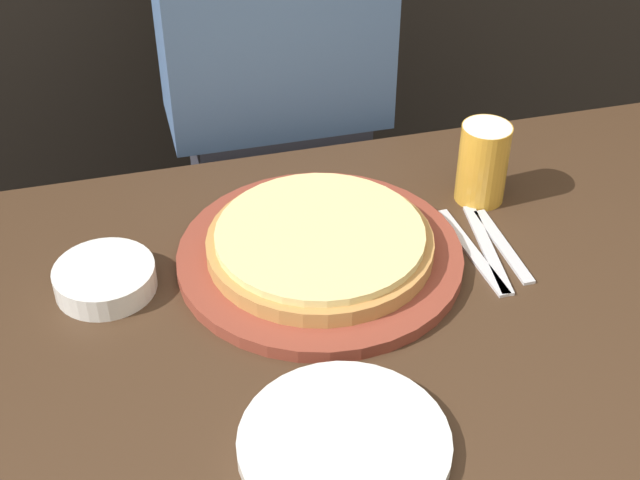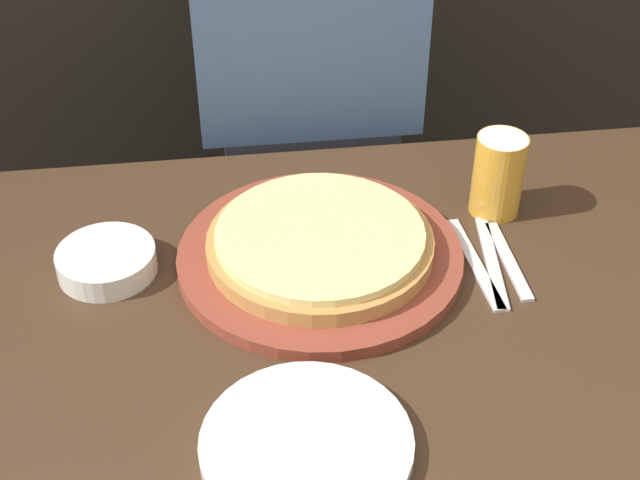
# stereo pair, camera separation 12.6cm
# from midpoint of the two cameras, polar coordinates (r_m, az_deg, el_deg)

# --- Properties ---
(pizza_on_board) EXTENTS (0.41, 0.41, 0.06)m
(pizza_on_board) POSITION_cam_midpoint_polar(r_m,az_deg,el_deg) (1.27, 2.84, -0.68)
(pizza_on_board) COLOR brown
(pizza_on_board) RESTS_ON dining_table
(beer_glass) EXTENTS (0.08, 0.08, 0.13)m
(beer_glass) POSITION_cam_midpoint_polar(r_m,az_deg,el_deg) (1.39, 13.94, 4.17)
(beer_glass) COLOR gold
(beer_glass) RESTS_ON dining_table
(dinner_plate) EXTENTS (0.25, 0.25, 0.02)m
(dinner_plate) POSITION_cam_midpoint_polar(r_m,az_deg,el_deg) (1.04, 2.70, -13.09)
(dinner_plate) COLOR silver
(dinner_plate) RESTS_ON dining_table
(side_bowl) EXTENTS (0.14, 0.14, 0.04)m
(side_bowl) POSITION_cam_midpoint_polar(r_m,az_deg,el_deg) (1.28, -10.79, -1.45)
(side_bowl) COLOR silver
(side_bowl) RESTS_ON dining_table
(fork) EXTENTS (0.03, 0.21, 0.00)m
(fork) POSITION_cam_midpoint_polar(r_m,az_deg,el_deg) (1.31, 12.61, -1.56)
(fork) COLOR silver
(fork) RESTS_ON dining_table
(dinner_knife) EXTENTS (0.04, 0.21, 0.00)m
(dinner_knife) POSITION_cam_midpoint_polar(r_m,az_deg,el_deg) (1.32, 13.64, -1.46)
(dinner_knife) COLOR silver
(dinner_knife) RESTS_ON dining_table
(spoon) EXTENTS (0.02, 0.18, 0.00)m
(spoon) POSITION_cam_midpoint_polar(r_m,az_deg,el_deg) (1.33, 14.65, -1.37)
(spoon) COLOR silver
(spoon) RESTS_ON dining_table
(diner_person) EXTENTS (0.40, 0.20, 1.35)m
(diner_person) POSITION_cam_midpoint_polar(r_m,az_deg,el_deg) (1.71, 1.33, 6.24)
(diner_person) COLOR #33333D
(diner_person) RESTS_ON ground_plane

